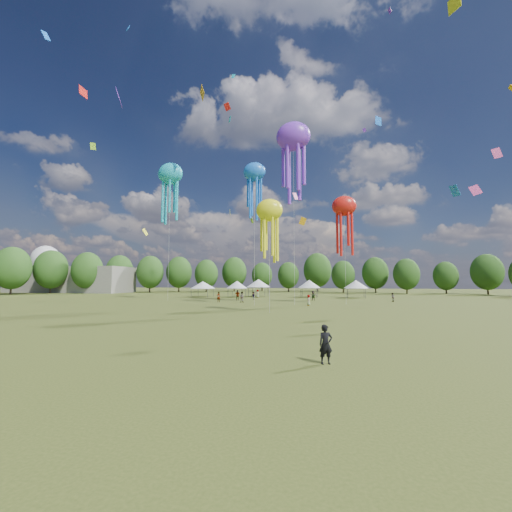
# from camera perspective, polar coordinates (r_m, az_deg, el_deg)

# --- Properties ---
(ground) EXTENTS (300.00, 300.00, 0.00)m
(ground) POSITION_cam_1_polar(r_m,az_deg,el_deg) (18.33, -19.88, -15.48)
(ground) COLOR #384416
(ground) RESTS_ON ground
(observer_main) EXTENTS (0.72, 0.61, 1.69)m
(observer_main) POSITION_cam_1_polar(r_m,az_deg,el_deg) (14.88, 12.20, -14.99)
(observer_main) COLOR black
(observer_main) RESTS_ON ground
(spectator_near) EXTENTS (1.00, 0.86, 1.79)m
(spectator_near) POSITION_cam_1_polar(r_m,az_deg,el_deg) (54.63, -2.52, -7.28)
(spectator_near) COLOR gray
(spectator_near) RESTS_ON ground
(spectators_far) EXTENTS (29.86, 21.20, 1.89)m
(spectators_far) POSITION_cam_1_polar(r_m,az_deg,el_deg) (60.34, 4.96, -7.03)
(spectators_far) COLOR gray
(spectators_far) RESTS_ON ground
(festival_tents) EXTENTS (38.83, 10.30, 4.06)m
(festival_tents) POSITION_cam_1_polar(r_m,az_deg,el_deg) (72.69, 2.58, -4.99)
(festival_tents) COLOR #47474C
(festival_tents) RESTS_ON ground
(show_kites) EXTENTS (36.21, 21.74, 28.88)m
(show_kites) POSITION_cam_1_polar(r_m,az_deg,el_deg) (54.37, -0.40, 13.41)
(show_kites) COLOR blue
(show_kites) RESTS_ON ground
(small_kites) EXTENTS (76.59, 59.72, 44.69)m
(small_kites) POSITION_cam_1_polar(r_m,az_deg,el_deg) (63.04, 4.41, 20.84)
(small_kites) COLOR blue
(small_kites) RESTS_ON ground
(treeline) EXTENTS (201.57, 95.24, 13.43)m
(treeline) POSITION_cam_1_polar(r_m,az_deg,el_deg) (78.88, 3.26, -2.30)
(treeline) COLOR #38281C
(treeline) RESTS_ON ground
(hangar) EXTENTS (40.00, 12.00, 8.00)m
(hangar) POSITION_cam_1_polar(r_m,az_deg,el_deg) (119.45, -30.05, -3.66)
(hangar) COLOR gray
(hangar) RESTS_ON ground
(radome) EXTENTS (9.00, 9.00, 16.00)m
(radome) POSITION_cam_1_polar(r_m,az_deg,el_deg) (135.14, -33.16, -1.02)
(radome) COLOR white
(radome) RESTS_ON ground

